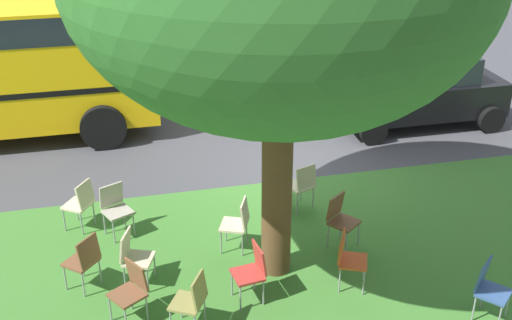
{
  "coord_description": "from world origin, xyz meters",
  "views": [
    {
      "loc": [
        3.3,
        10.5,
        5.83
      ],
      "look_at": [
        1.28,
        1.8,
        1.33
      ],
      "focal_mm": 44.55,
      "sensor_mm": 36.0,
      "label": 1
    }
  ],
  "objects_px": {
    "chair_2": "(115,206)",
    "chair_3": "(84,259)",
    "chair_0": "(341,217)",
    "chair_5": "(489,286)",
    "chair_8": "(238,221)",
    "chair_7": "(302,183)",
    "chair_4": "(81,202)",
    "chair_10": "(131,288)",
    "parked_car": "(420,88)",
    "chair_9": "(348,256)",
    "chair_11": "(133,254)",
    "chair_6": "(252,269)",
    "chair_1": "(192,299)"
  },
  "relations": [
    {
      "from": "chair_5",
      "to": "chair_3",
      "type": "bearing_deg",
      "value": -19.51
    },
    {
      "from": "chair_5",
      "to": "chair_9",
      "type": "distance_m",
      "value": 1.92
    },
    {
      "from": "chair_2",
      "to": "chair_8",
      "type": "xyz_separation_m",
      "value": [
        -1.86,
        0.91,
        0.0
      ]
    },
    {
      "from": "chair_4",
      "to": "chair_11",
      "type": "distance_m",
      "value": 1.87
    },
    {
      "from": "chair_4",
      "to": "chair_0",
      "type": "bearing_deg",
      "value": 160.47
    },
    {
      "from": "chair_9",
      "to": "chair_6",
      "type": "bearing_deg",
      "value": -0.54
    },
    {
      "from": "chair_4",
      "to": "parked_car",
      "type": "relative_size",
      "value": 0.24
    },
    {
      "from": "chair_8",
      "to": "chair_11",
      "type": "height_order",
      "value": "same"
    },
    {
      "from": "chair_0",
      "to": "chair_9",
      "type": "xyz_separation_m",
      "value": [
        0.25,
        1.03,
        0.0
      ]
    },
    {
      "from": "chair_7",
      "to": "chair_4",
      "type": "bearing_deg",
      "value": -3.52
    },
    {
      "from": "chair_4",
      "to": "parked_car",
      "type": "height_order",
      "value": "parked_car"
    },
    {
      "from": "parked_car",
      "to": "chair_5",
      "type": "bearing_deg",
      "value": 71.88
    },
    {
      "from": "chair_9",
      "to": "chair_5",
      "type": "bearing_deg",
      "value": 145.96
    },
    {
      "from": "chair_3",
      "to": "chair_11",
      "type": "height_order",
      "value": "same"
    },
    {
      "from": "chair_11",
      "to": "chair_8",
      "type": "bearing_deg",
      "value": -162.25
    },
    {
      "from": "chair_4",
      "to": "chair_10",
      "type": "bearing_deg",
      "value": 105.43
    },
    {
      "from": "chair_5",
      "to": "chair_7",
      "type": "relative_size",
      "value": 1.0
    },
    {
      "from": "chair_1",
      "to": "chair_2",
      "type": "xyz_separation_m",
      "value": [
        0.9,
        -2.62,
        0.0
      ]
    },
    {
      "from": "chair_2",
      "to": "parked_car",
      "type": "height_order",
      "value": "parked_car"
    },
    {
      "from": "chair_4",
      "to": "chair_9",
      "type": "distance_m",
      "value": 4.49
    },
    {
      "from": "chair_5",
      "to": "chair_11",
      "type": "distance_m",
      "value": 4.94
    },
    {
      "from": "chair_10",
      "to": "parked_car",
      "type": "relative_size",
      "value": 0.24
    },
    {
      "from": "chair_7",
      "to": "chair_10",
      "type": "bearing_deg",
      "value": 36.42
    },
    {
      "from": "chair_7",
      "to": "chair_9",
      "type": "xyz_separation_m",
      "value": [
        -0.02,
        2.22,
        0.0
      ]
    },
    {
      "from": "chair_5",
      "to": "chair_8",
      "type": "height_order",
      "value": "same"
    },
    {
      "from": "chair_0",
      "to": "chair_3",
      "type": "relative_size",
      "value": 1.0
    },
    {
      "from": "chair_5",
      "to": "chair_10",
      "type": "height_order",
      "value": "same"
    },
    {
      "from": "chair_3",
      "to": "chair_11",
      "type": "relative_size",
      "value": 1.0
    },
    {
      "from": "chair_4",
      "to": "chair_11",
      "type": "height_order",
      "value": "same"
    },
    {
      "from": "chair_10",
      "to": "parked_car",
      "type": "bearing_deg",
      "value": -141.57
    },
    {
      "from": "chair_2",
      "to": "chair_4",
      "type": "distance_m",
      "value": 0.61
    },
    {
      "from": "chair_3",
      "to": "chair_11",
      "type": "bearing_deg",
      "value": 175.55
    },
    {
      "from": "chair_7",
      "to": "parked_car",
      "type": "distance_m",
      "value": 4.85
    },
    {
      "from": "chair_4",
      "to": "chair_5",
      "type": "height_order",
      "value": "same"
    },
    {
      "from": "chair_7",
      "to": "chair_5",
      "type": "bearing_deg",
      "value": 116.03
    },
    {
      "from": "chair_2",
      "to": "chair_3",
      "type": "distance_m",
      "value": 1.46
    },
    {
      "from": "chair_4",
      "to": "parked_car",
      "type": "xyz_separation_m",
      "value": [
        -7.45,
        -2.88,
        0.32
      ]
    },
    {
      "from": "chair_7",
      "to": "chair_8",
      "type": "relative_size",
      "value": 1.0
    },
    {
      "from": "chair_2",
      "to": "chair_11",
      "type": "distance_m",
      "value": 1.45
    },
    {
      "from": "chair_11",
      "to": "chair_1",
      "type": "bearing_deg",
      "value": 120.19
    },
    {
      "from": "chair_10",
      "to": "parked_car",
      "type": "distance_m",
      "value": 8.64
    },
    {
      "from": "chair_4",
      "to": "chair_7",
      "type": "xyz_separation_m",
      "value": [
        -3.74,
        0.23,
        0.0
      ]
    },
    {
      "from": "chair_4",
      "to": "chair_7",
      "type": "bearing_deg",
      "value": 176.48
    },
    {
      "from": "chair_3",
      "to": "chair_9",
      "type": "height_order",
      "value": "same"
    },
    {
      "from": "chair_3",
      "to": "chair_10",
      "type": "bearing_deg",
      "value": 126.68
    },
    {
      "from": "chair_9",
      "to": "chair_11",
      "type": "xyz_separation_m",
      "value": [
        3.0,
        -0.74,
        0.0
      ]
    },
    {
      "from": "chair_0",
      "to": "chair_7",
      "type": "distance_m",
      "value": 1.22
    },
    {
      "from": "chair_1",
      "to": "chair_10",
      "type": "relative_size",
      "value": 1.0
    },
    {
      "from": "chair_4",
      "to": "chair_7",
      "type": "height_order",
      "value": "same"
    },
    {
      "from": "chair_6",
      "to": "chair_8",
      "type": "bearing_deg",
      "value": -92.68
    }
  ]
}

